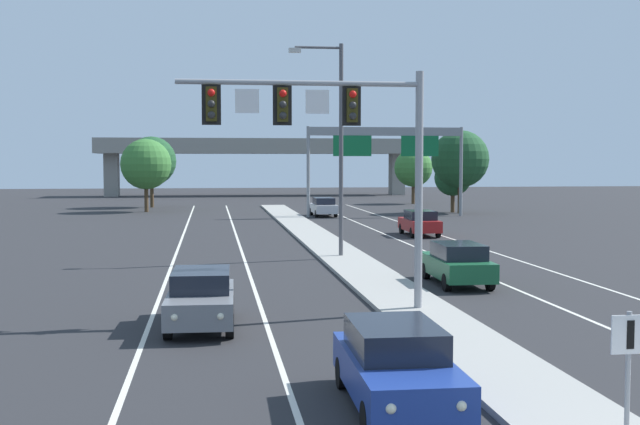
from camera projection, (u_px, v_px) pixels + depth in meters
median_island at (394, 294)px, 27.41m from camera, size 2.40×110.00×0.15m
lane_stripe_oncoming_center at (248, 271)px, 33.70m from camera, size 0.14×100.00×0.01m
lane_stripe_receding_center at (463, 267)px, 34.98m from camera, size 0.14×100.00×0.01m
edge_stripe_left at (169, 272)px, 33.26m from camera, size 0.14×100.00×0.01m
edge_stripe_right at (534, 265)px, 35.42m from camera, size 0.14×100.00×0.01m
overhead_signal_mast at (335, 132)px, 23.76m from camera, size 7.40×0.44×7.20m
median_sign_post at (629, 361)px, 12.18m from camera, size 0.60×0.10×2.20m
street_lamp_median at (336, 137)px, 37.62m from camera, size 2.58×0.28×10.00m
car_oncoming_blue at (396, 365)px, 14.91m from camera, size 1.88×4.49×1.58m
car_oncoming_grey at (201, 298)px, 22.28m from camera, size 1.92×4.51×1.58m
car_receding_green at (457, 263)px, 29.88m from camera, size 1.90×4.50×1.58m
car_receding_red at (420, 222)px, 49.61m from camera, size 1.90×4.50×1.58m
car_receding_silver at (323, 207)px, 66.98m from camera, size 1.87×4.49×1.58m
highway_sign_gantry at (386, 143)px, 66.13m from camera, size 13.28×0.42×7.50m
overpass_bridge at (258, 153)px, 106.99m from camera, size 42.40×6.40×7.65m
tree_far_right_b at (453, 178)px, 71.99m from camera, size 3.34×3.34×4.83m
tree_far_left_a at (151, 161)px, 79.63m from camera, size 4.92×4.92×7.11m
tree_far_left_c at (146, 164)px, 72.53m from camera, size 4.61×4.61×6.68m
tree_far_right_c at (413, 168)px, 86.38m from camera, size 4.14×4.14×5.98m
tree_far_right_a at (460, 159)px, 70.56m from camera, size 5.10×5.10×7.38m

